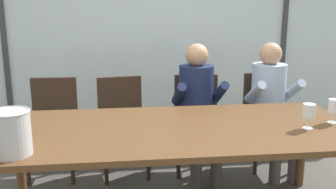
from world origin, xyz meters
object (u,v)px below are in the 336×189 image
at_px(chair_center, 197,115).
at_px(wine_glass_by_left_taster, 309,112).
at_px(person_navy_polo, 198,101).
at_px(ice_bucket_primary, 11,132).
at_px(dining_table, 174,135).
at_px(person_pale_blue_shirt, 272,99).
at_px(chair_left_of_center, 122,117).
at_px(wine_glass_near_bucket, 334,107).
at_px(chair_right_of_center, 267,112).
at_px(chair_near_curtain, 54,119).

height_order(chair_center, wine_glass_by_left_taster, wine_glass_by_left_taster).
bearing_deg(chair_center, person_navy_polo, -91.95).
height_order(chair_center, ice_bucket_primary, ice_bucket_primary).
bearing_deg(chair_center, wine_glass_by_left_taster, -58.30).
bearing_deg(person_navy_polo, chair_center, 80.03).
relative_size(dining_table, person_pale_blue_shirt, 2.11).
relative_size(chair_left_of_center, wine_glass_near_bucket, 5.14).
bearing_deg(dining_table, ice_bucket_primary, -158.64).
height_order(dining_table, chair_right_of_center, chair_right_of_center).
bearing_deg(dining_table, chair_right_of_center, 42.94).
distance_m(chair_center, chair_right_of_center, 0.71).
height_order(chair_left_of_center, wine_glass_near_bucket, wine_glass_near_bucket).
bearing_deg(chair_left_of_center, person_navy_polo, -19.53).
relative_size(person_navy_polo, wine_glass_by_left_taster, 6.97).
distance_m(chair_center, person_pale_blue_shirt, 0.72).
relative_size(chair_left_of_center, person_navy_polo, 0.74).
height_order(chair_near_curtain, wine_glass_by_left_taster, wine_glass_by_left_taster).
distance_m(person_navy_polo, person_pale_blue_shirt, 0.70).
relative_size(chair_left_of_center, wine_glass_by_left_taster, 5.14).
bearing_deg(wine_glass_by_left_taster, person_pale_blue_shirt, 82.77).
height_order(chair_near_curtain, wine_glass_near_bucket, wine_glass_near_bucket).
relative_size(chair_near_curtain, chair_left_of_center, 1.00).
bearing_deg(person_navy_polo, wine_glass_by_left_taster, -62.05).
bearing_deg(chair_center, dining_table, -105.21).
xyz_separation_m(dining_table, person_pale_blue_shirt, (1.03, 0.82, 0.03)).
height_order(chair_right_of_center, ice_bucket_primary, ice_bucket_primary).
bearing_deg(dining_table, wine_glass_by_left_taster, -8.35).
xyz_separation_m(dining_table, person_navy_polo, (0.33, 0.82, 0.03)).
bearing_deg(wine_glass_near_bucket, dining_table, 178.46).
distance_m(wine_glass_by_left_taster, wine_glass_near_bucket, 0.26).
height_order(chair_right_of_center, person_navy_polo, person_navy_polo).
bearing_deg(person_navy_polo, dining_table, -115.45).
bearing_deg(wine_glass_by_left_taster, person_navy_polo, 121.27).
bearing_deg(dining_table, person_navy_polo, 67.87).
distance_m(person_pale_blue_shirt, wine_glass_by_left_taster, 0.97).
distance_m(chair_right_of_center, person_navy_polo, 0.76).
xyz_separation_m(chair_left_of_center, wine_glass_near_bucket, (1.51, -0.98, 0.32)).
bearing_deg(chair_left_of_center, wine_glass_near_bucket, -41.47).
height_order(person_navy_polo, ice_bucket_primary, person_navy_polo).
bearing_deg(person_navy_polo, chair_near_curtain, 169.55).
bearing_deg(chair_near_curtain, wine_glass_near_bucket, -24.04).
xyz_separation_m(dining_table, chair_near_curtain, (-0.99, 0.98, -0.15)).
distance_m(dining_table, person_pale_blue_shirt, 1.32).
distance_m(dining_table, wine_glass_near_bucket, 1.16).
bearing_deg(wine_glass_by_left_taster, chair_near_curtain, 149.58).
relative_size(dining_table, ice_bucket_primary, 9.81).
bearing_deg(person_pale_blue_shirt, dining_table, -146.42).
bearing_deg(chair_left_of_center, ice_bucket_primary, -122.94).
distance_m(chair_right_of_center, ice_bucket_primary, 2.47).
distance_m(chair_center, wine_glass_near_bucket, 1.32).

